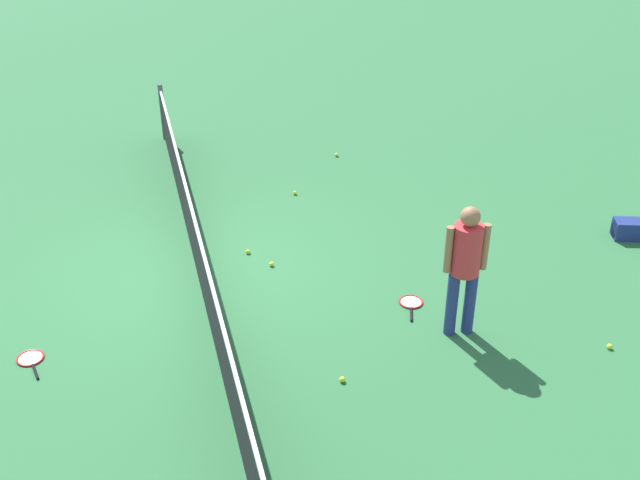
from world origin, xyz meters
TOP-DOWN VIEW (x-y plane):
  - ground_plane at (0.00, 0.00)m, footprint 40.00×40.00m
  - court_net at (0.00, 0.00)m, footprint 10.09×0.09m
  - player_near_side at (-2.17, -2.88)m, footprint 0.38×0.53m
  - tennis_racket_near_player at (-1.46, -2.54)m, footprint 0.61×0.40m
  - tennis_racket_far_player at (-1.39, 2.10)m, footprint 0.61×0.38m
  - tennis_ball_near_player at (1.99, -1.84)m, footprint 0.07×0.07m
  - tennis_ball_by_net at (3.32, -2.94)m, footprint 0.07×0.07m
  - tennis_ball_midcourt at (0.32, -0.75)m, footprint 0.07×0.07m
  - tennis_ball_baseline at (-2.94, -4.46)m, footprint 0.07×0.07m
  - tennis_ball_stray_left at (-0.10, -1.01)m, footprint 0.07×0.07m
  - tennis_ball_stray_right at (-2.69, -1.26)m, footprint 0.07×0.07m
  - equipment_bag at (-0.72, -6.40)m, footprint 0.52×0.85m

SIDE VIEW (x-z plane):
  - ground_plane at x=0.00m, z-range 0.00..0.00m
  - tennis_racket_near_player at x=-1.46m, z-range 0.00..0.03m
  - tennis_racket_far_player at x=-1.39m, z-range 0.00..0.03m
  - tennis_ball_near_player at x=1.99m, z-range 0.00..0.07m
  - tennis_ball_by_net at x=3.32m, z-range 0.00..0.07m
  - tennis_ball_midcourt at x=0.32m, z-range 0.00..0.07m
  - tennis_ball_baseline at x=-2.94m, z-range 0.00..0.07m
  - tennis_ball_stray_left at x=-0.10m, z-range 0.00..0.07m
  - tennis_ball_stray_right at x=-2.69m, z-range 0.00..0.07m
  - equipment_bag at x=-0.72m, z-range 0.00..0.28m
  - court_net at x=0.00m, z-range -0.03..1.04m
  - player_near_side at x=-2.17m, z-range 0.16..1.86m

